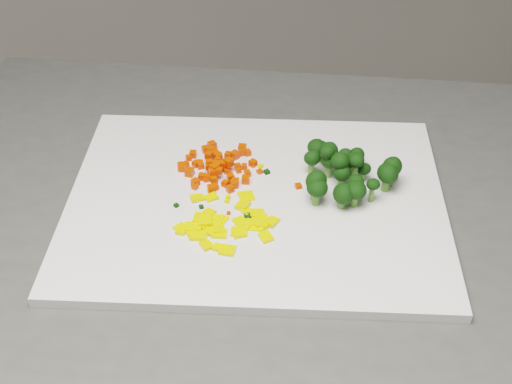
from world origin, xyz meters
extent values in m
cube|color=white|center=(0.22, 0.60, 0.91)|extent=(0.57, 0.50, 0.01)
cube|color=red|center=(0.16, 0.71, 0.92)|extent=(0.01, 0.01, 0.01)
cube|color=red|center=(0.14, 0.69, 0.92)|extent=(0.01, 0.01, 0.01)
cube|color=red|center=(0.21, 0.70, 0.92)|extent=(0.01, 0.01, 0.01)
cube|color=red|center=(0.18, 0.72, 0.92)|extent=(0.01, 0.01, 0.01)
cube|color=red|center=(0.18, 0.66, 0.92)|extent=(0.01, 0.01, 0.01)
cube|color=red|center=(0.19, 0.72, 0.92)|extent=(0.01, 0.01, 0.01)
cube|color=red|center=(0.15, 0.64, 0.92)|extent=(0.01, 0.01, 0.01)
cube|color=red|center=(0.16, 0.69, 0.92)|extent=(0.01, 0.01, 0.01)
cube|color=red|center=(0.20, 0.66, 0.92)|extent=(0.01, 0.01, 0.01)
cube|color=red|center=(0.20, 0.65, 0.92)|extent=(0.01, 0.01, 0.01)
cube|color=red|center=(0.20, 0.66, 0.92)|extent=(0.01, 0.01, 0.01)
cube|color=red|center=(0.14, 0.69, 0.92)|extent=(0.01, 0.01, 0.01)
cube|color=red|center=(0.20, 0.64, 0.92)|extent=(0.01, 0.01, 0.01)
cube|color=red|center=(0.14, 0.69, 0.92)|extent=(0.01, 0.01, 0.01)
cube|color=red|center=(0.23, 0.70, 0.92)|extent=(0.01, 0.01, 0.01)
cube|color=red|center=(0.18, 0.70, 0.92)|extent=(0.01, 0.01, 0.01)
cube|color=red|center=(0.21, 0.70, 0.92)|extent=(0.01, 0.01, 0.01)
cube|color=red|center=(0.23, 0.71, 0.92)|extent=(0.01, 0.01, 0.01)
cube|color=red|center=(0.18, 0.67, 0.92)|extent=(0.01, 0.01, 0.01)
cube|color=red|center=(0.19, 0.71, 0.92)|extent=(0.01, 0.01, 0.01)
cube|color=red|center=(0.22, 0.67, 0.92)|extent=(0.01, 0.01, 0.01)
cube|color=red|center=(0.18, 0.66, 0.93)|extent=(0.01, 0.01, 0.01)
cube|color=red|center=(0.20, 0.63, 0.92)|extent=(0.01, 0.01, 0.01)
cube|color=red|center=(0.18, 0.67, 0.92)|extent=(0.01, 0.01, 0.01)
cube|color=red|center=(0.17, 0.69, 0.92)|extent=(0.01, 0.01, 0.01)
cube|color=red|center=(0.16, 0.71, 0.92)|extent=(0.01, 0.01, 0.01)
cube|color=red|center=(0.19, 0.71, 0.92)|extent=(0.01, 0.01, 0.01)
cube|color=red|center=(0.18, 0.64, 0.92)|extent=(0.01, 0.01, 0.01)
cube|color=red|center=(0.20, 0.64, 0.92)|extent=(0.01, 0.01, 0.01)
cube|color=red|center=(0.17, 0.66, 0.92)|extent=(0.01, 0.01, 0.01)
cube|color=red|center=(0.19, 0.70, 0.92)|extent=(0.01, 0.01, 0.01)
cube|color=red|center=(0.17, 0.63, 0.92)|extent=(0.01, 0.01, 0.01)
cube|color=red|center=(0.21, 0.66, 0.92)|extent=(0.01, 0.01, 0.01)
cube|color=red|center=(0.19, 0.73, 0.92)|extent=(0.01, 0.01, 0.01)
cube|color=red|center=(0.19, 0.70, 0.92)|extent=(0.01, 0.01, 0.01)
cube|color=red|center=(0.15, 0.67, 0.92)|extent=(0.01, 0.01, 0.01)
cube|color=red|center=(0.20, 0.67, 0.93)|extent=(0.01, 0.01, 0.01)
cube|color=red|center=(0.22, 0.64, 0.92)|extent=(0.01, 0.01, 0.01)
cube|color=red|center=(0.24, 0.67, 0.92)|extent=(0.01, 0.01, 0.01)
cube|color=red|center=(0.19, 0.67, 0.92)|extent=(0.01, 0.01, 0.01)
cube|color=red|center=(0.22, 0.65, 0.92)|extent=(0.01, 0.01, 0.01)
cube|color=red|center=(0.20, 0.67, 0.92)|extent=(0.01, 0.01, 0.01)
cube|color=red|center=(0.19, 0.64, 0.92)|extent=(0.01, 0.01, 0.01)
cube|color=red|center=(0.18, 0.65, 0.92)|extent=(0.01, 0.01, 0.01)
cube|color=red|center=(0.17, 0.69, 0.92)|extent=(0.01, 0.01, 0.01)
cube|color=red|center=(0.17, 0.66, 0.92)|extent=(0.01, 0.01, 0.01)
cube|color=red|center=(0.15, 0.69, 0.92)|extent=(0.01, 0.01, 0.01)
cube|color=red|center=(0.24, 0.70, 0.92)|extent=(0.01, 0.01, 0.01)
cube|color=red|center=(0.15, 0.65, 0.92)|extent=(0.01, 0.01, 0.01)
cube|color=red|center=(0.18, 0.68, 0.93)|extent=(0.01, 0.01, 0.01)
cube|color=red|center=(0.20, 0.68, 0.92)|extent=(0.01, 0.01, 0.01)
cube|color=red|center=(0.19, 0.65, 0.93)|extent=(0.01, 0.01, 0.01)
cube|color=red|center=(0.20, 0.63, 0.92)|extent=(0.01, 0.01, 0.01)
cube|color=red|center=(0.20, 0.68, 0.92)|extent=(0.01, 0.01, 0.01)
cube|color=red|center=(0.22, 0.70, 0.92)|extent=(0.01, 0.01, 0.01)
cube|color=red|center=(0.17, 0.66, 0.92)|extent=(0.01, 0.01, 0.01)
cube|color=red|center=(0.22, 0.67, 0.92)|extent=(0.01, 0.01, 0.01)
cube|color=red|center=(0.19, 0.67, 0.92)|extent=(0.01, 0.01, 0.01)
cube|color=red|center=(0.19, 0.69, 0.93)|extent=(0.01, 0.01, 0.01)
cube|color=red|center=(0.19, 0.68, 0.93)|extent=(0.01, 0.01, 0.01)
cube|color=red|center=(0.19, 0.70, 0.92)|extent=(0.01, 0.01, 0.01)
cube|color=yellow|center=(0.16, 0.56, 0.91)|extent=(0.02, 0.02, 0.01)
cube|color=yellow|center=(0.22, 0.55, 0.92)|extent=(0.02, 0.02, 0.01)
cube|color=yellow|center=(0.13, 0.56, 0.91)|extent=(0.01, 0.02, 0.01)
cube|color=yellow|center=(0.22, 0.56, 0.91)|extent=(0.02, 0.02, 0.00)
cube|color=yellow|center=(0.17, 0.52, 0.91)|extent=(0.02, 0.02, 0.00)
cube|color=yellow|center=(0.14, 0.57, 0.92)|extent=(0.02, 0.02, 0.01)
cube|color=yellow|center=(0.12, 0.57, 0.91)|extent=(0.02, 0.02, 0.01)
cube|color=yellow|center=(0.23, 0.55, 0.92)|extent=(0.02, 0.02, 0.01)
cube|color=yellow|center=(0.20, 0.59, 0.92)|extent=(0.02, 0.02, 0.01)
cube|color=yellow|center=(0.15, 0.57, 0.92)|extent=(0.02, 0.02, 0.00)
cube|color=yellow|center=(0.22, 0.53, 0.92)|extent=(0.02, 0.02, 0.01)
cube|color=yellow|center=(0.21, 0.58, 0.91)|extent=(0.02, 0.02, 0.01)
cube|color=yellow|center=(0.15, 0.53, 0.91)|extent=(0.02, 0.02, 0.01)
cube|color=yellow|center=(0.14, 0.55, 0.91)|extent=(0.02, 0.02, 0.01)
cube|color=yellow|center=(0.17, 0.57, 0.91)|extent=(0.02, 0.02, 0.01)
cube|color=yellow|center=(0.19, 0.54, 0.91)|extent=(0.02, 0.02, 0.01)
cube|color=yellow|center=(0.15, 0.57, 0.91)|extent=(0.03, 0.03, 0.01)
cube|color=yellow|center=(0.15, 0.58, 0.92)|extent=(0.02, 0.03, 0.01)
cube|color=yellow|center=(0.19, 0.56, 0.91)|extent=(0.02, 0.02, 0.01)
cube|color=yellow|center=(0.22, 0.57, 0.91)|extent=(0.02, 0.02, 0.00)
cube|color=yellow|center=(0.15, 0.62, 0.91)|extent=(0.02, 0.02, 0.01)
cube|color=yellow|center=(0.12, 0.57, 0.91)|extent=(0.02, 0.02, 0.00)
cube|color=yellow|center=(0.17, 0.57, 0.91)|extent=(0.02, 0.02, 0.01)
cube|color=yellow|center=(0.22, 0.57, 0.91)|extent=(0.02, 0.02, 0.01)
cube|color=yellow|center=(0.20, 0.56, 0.91)|extent=(0.02, 0.02, 0.01)
cube|color=yellow|center=(0.14, 0.57, 0.92)|extent=(0.02, 0.01, 0.01)
cube|color=yellow|center=(0.21, 0.61, 0.91)|extent=(0.02, 0.02, 0.01)
cube|color=yellow|center=(0.16, 0.59, 0.91)|extent=(0.02, 0.02, 0.01)
cube|color=yellow|center=(0.19, 0.55, 0.91)|extent=(0.02, 0.02, 0.01)
cube|color=yellow|center=(0.16, 0.55, 0.91)|extent=(0.02, 0.02, 0.00)
cube|color=yellow|center=(0.21, 0.55, 0.91)|extent=(0.02, 0.02, 0.01)
cube|color=yellow|center=(0.16, 0.56, 0.91)|extent=(0.02, 0.02, 0.01)
cube|color=yellow|center=(0.17, 0.62, 0.91)|extent=(0.02, 0.02, 0.01)
cube|color=yellow|center=(0.16, 0.52, 0.91)|extent=(0.02, 0.02, 0.01)
cube|color=yellow|center=(0.21, 0.56, 0.91)|extent=(0.02, 0.02, 0.01)
cube|color=yellow|center=(0.25, 0.67, 0.91)|extent=(0.01, 0.01, 0.00)
cube|color=yellow|center=(0.19, 0.61, 0.91)|extent=(0.01, 0.01, 0.00)
cube|color=black|center=(0.20, 0.57, 0.92)|extent=(0.01, 0.01, 0.01)
cube|color=yellow|center=(0.14, 0.56, 0.91)|extent=(0.01, 0.01, 0.00)
cube|color=yellow|center=(0.19, 0.61, 0.91)|extent=(0.01, 0.01, 0.00)
cube|color=black|center=(0.15, 0.60, 0.91)|extent=(0.01, 0.01, 0.00)
cube|color=red|center=(0.21, 0.59, 0.91)|extent=(0.01, 0.01, 0.00)
cube|color=black|center=(0.25, 0.65, 0.92)|extent=(0.01, 0.01, 0.00)
cube|color=black|center=(0.12, 0.61, 0.91)|extent=(0.01, 0.01, 0.00)
cube|color=red|center=(0.24, 0.65, 0.92)|extent=(0.01, 0.01, 0.00)
cube|color=red|center=(0.18, 0.58, 0.91)|extent=(0.01, 0.01, 0.00)
cube|color=red|center=(0.28, 0.61, 0.92)|extent=(0.01, 0.01, 0.01)
camera|label=1|loc=(0.05, -0.07, 1.48)|focal=50.00mm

